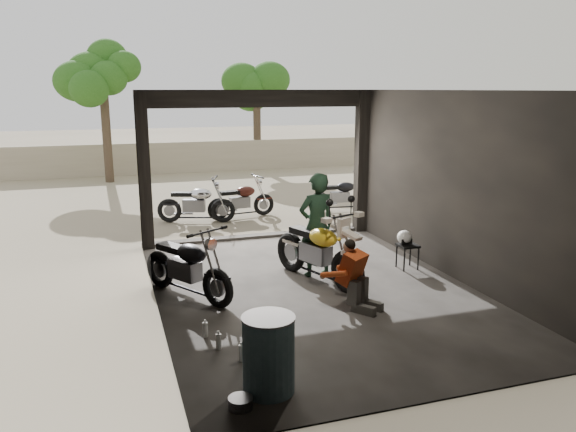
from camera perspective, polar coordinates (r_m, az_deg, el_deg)
ground at (r=9.23m, az=2.73°, el=-7.64°), size 80.00×80.00×0.00m
garage at (r=9.36m, az=1.63°, el=0.83°), size 7.00×7.13×3.20m
boundary_wall at (r=22.44m, az=-10.09°, el=5.92°), size 18.00×0.30×1.20m
tree_left at (r=20.59m, az=-18.40°, el=14.32°), size 2.20×2.20×5.60m
tree_right at (r=22.85m, az=-3.22°, el=13.65°), size 2.20×2.20×5.00m
main_bike at (r=9.48m, az=3.05°, el=-3.01°), size 1.41×2.08×1.28m
left_bike at (r=8.92m, az=-10.25°, el=-4.56°), size 1.53×1.86×1.18m
outside_bike_a at (r=13.89m, az=-9.35°, el=1.61°), size 1.79×1.17×1.12m
outside_bike_b at (r=14.27m, az=-4.77°, el=1.91°), size 1.65×0.89×1.06m
outside_bike_c at (r=15.06m, az=5.46°, el=2.43°), size 1.59×0.77×1.04m
rider at (r=9.70m, az=2.92°, el=-0.95°), size 0.71×0.51×1.83m
mechanic at (r=8.37m, az=7.15°, el=-6.19°), size 0.83×0.88×1.03m
stool at (r=10.40m, az=12.07°, el=-3.22°), size 0.34×0.34×0.47m
helmet at (r=10.37m, az=11.75°, el=-2.11°), size 0.33×0.34×0.25m
oil_drum at (r=6.19m, az=-1.99°, el=-13.98°), size 0.73×0.73×0.87m
sign_post at (r=14.12m, az=9.86°, el=6.85°), size 0.88×0.08×2.63m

